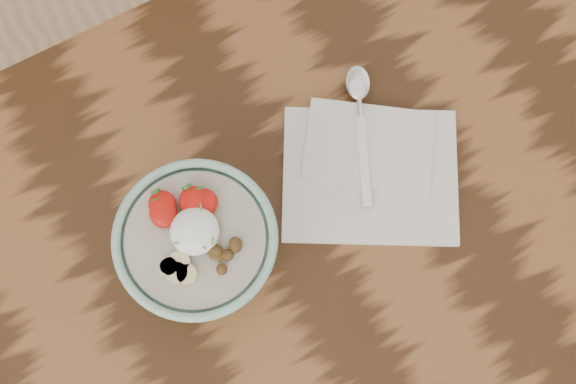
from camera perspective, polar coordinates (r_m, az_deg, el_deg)
name	(u,v)px	position (r cm, az deg, el deg)	size (l,w,h in cm)	color
table	(311,284)	(112.47, 1.63, -6.55)	(160.00, 90.00, 75.00)	#341D0D
breakfast_bowl	(198,245)	(97.73, -6.40, -3.76)	(19.50, 19.50, 13.21)	#86B4A0
napkin	(370,169)	(106.46, 5.84, 1.63)	(29.12, 27.47, 1.41)	silver
spoon	(359,102)	(108.19, 5.09, 6.40)	(10.51, 18.83, 1.04)	silver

